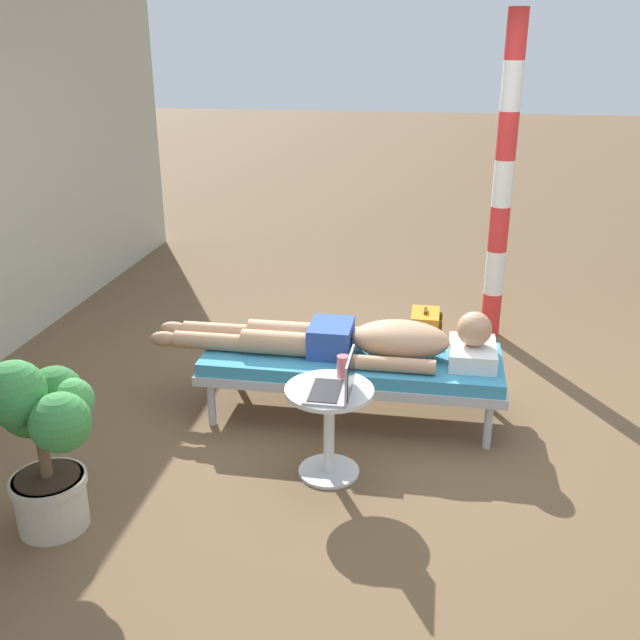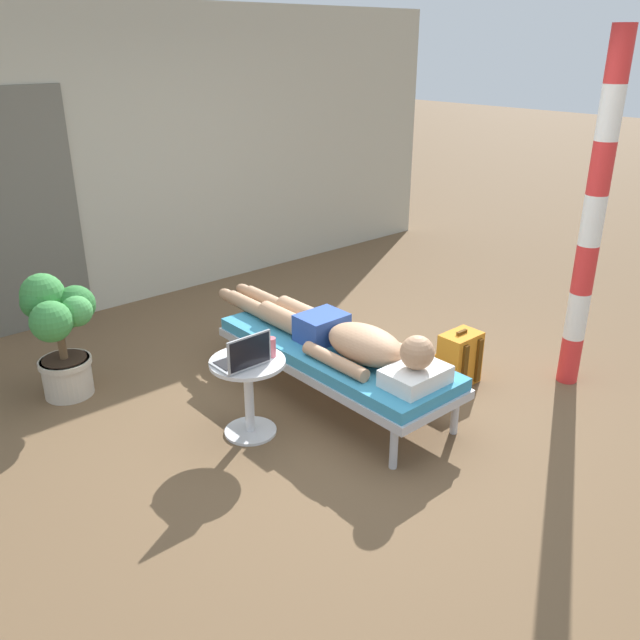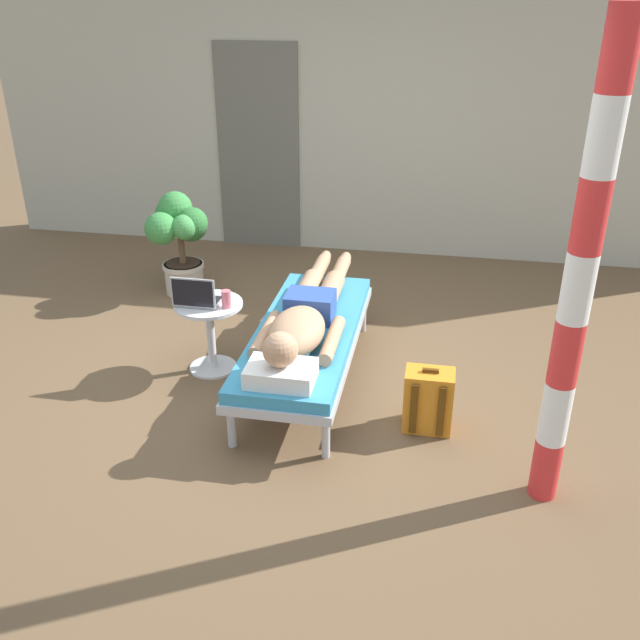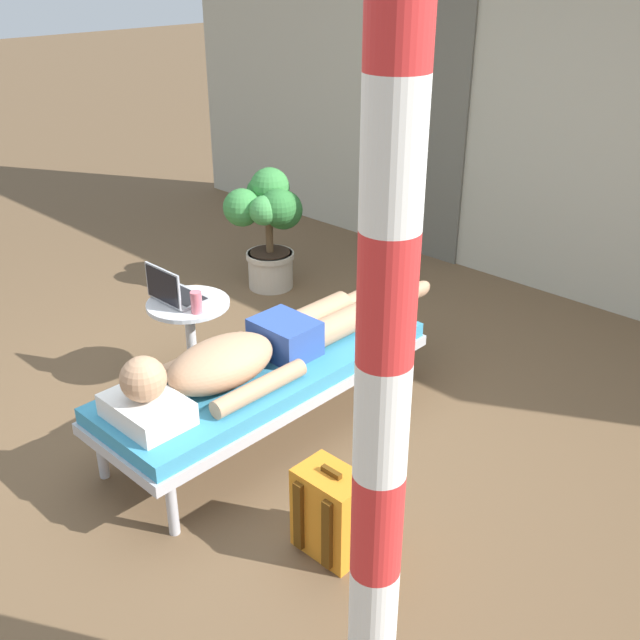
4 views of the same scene
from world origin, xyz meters
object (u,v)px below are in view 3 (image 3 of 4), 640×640
object	(u,v)px
person_reclining	(305,318)
laptop	(197,298)
potted_plant	(180,235)
drink_glass	(226,299)
porch_post	(578,287)
lounge_chair	(306,336)
backpack	(428,400)
side_table	(210,324)

from	to	relation	value
person_reclining	laptop	distance (m)	0.77
laptop	potted_plant	world-z (taller)	potted_plant
drink_glass	porch_post	world-z (taller)	porch_post
lounge_chair	person_reclining	size ratio (longest dim) A/B	0.87
lounge_chair	drink_glass	distance (m)	0.61
potted_plant	porch_post	distance (m)	3.73
person_reclining	backpack	xyz separation A→B (m)	(0.86, -0.37, -0.32)
side_table	potted_plant	size ratio (longest dim) A/B	0.57
laptop	porch_post	bearing A→B (deg)	-22.21
lounge_chair	potted_plant	bearing A→B (deg)	136.92
laptop	potted_plant	size ratio (longest dim) A/B	0.34
lounge_chair	drink_glass	xyz separation A→B (m)	(-0.56, -0.01, 0.24)
drink_glass	backpack	bearing A→B (deg)	-16.23
laptop	porch_post	world-z (taller)	porch_post
drink_glass	potted_plant	xyz separation A→B (m)	(-0.84, 1.31, -0.04)
person_reclining	porch_post	xyz separation A→B (m)	(1.51, -0.89, 0.72)
side_table	lounge_chair	bearing A→B (deg)	-3.01
side_table	porch_post	distance (m)	2.58
potted_plant	porch_post	xyz separation A→B (m)	(2.90, -2.25, 0.68)
side_table	backpack	xyz separation A→B (m)	(1.56, -0.46, -0.16)
laptop	drink_glass	world-z (taller)	laptop
laptop	porch_post	size ratio (longest dim) A/B	0.13
porch_post	lounge_chair	bearing A→B (deg)	148.02
person_reclining	potted_plant	world-z (taller)	potted_plant
laptop	porch_post	distance (m)	2.54
lounge_chair	laptop	size ratio (longest dim) A/B	6.07
lounge_chair	porch_post	world-z (taller)	porch_post
potted_plant	backpack	bearing A→B (deg)	-37.47
lounge_chair	porch_post	xyz separation A→B (m)	(1.51, -0.94, 0.89)
drink_glass	porch_post	bearing A→B (deg)	-24.26
side_table	backpack	bearing A→B (deg)	-16.42
backpack	porch_post	distance (m)	1.33
lounge_chair	laptop	world-z (taller)	laptop
side_table	backpack	world-z (taller)	side_table
lounge_chair	drink_glass	world-z (taller)	drink_glass
drink_glass	porch_post	xyz separation A→B (m)	(2.07, -0.93, 0.65)
laptop	drink_glass	size ratio (longest dim) A/B	2.46
person_reclining	porch_post	bearing A→B (deg)	-30.45
lounge_chair	side_table	xyz separation A→B (m)	(-0.71, 0.04, 0.01)
side_table	potted_plant	xyz separation A→B (m)	(-0.69, 1.26, 0.19)
side_table	laptop	xyz separation A→B (m)	(-0.06, -0.05, 0.23)
backpack	side_table	bearing A→B (deg)	163.58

